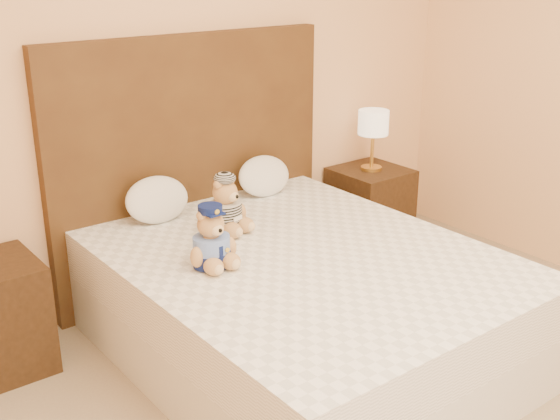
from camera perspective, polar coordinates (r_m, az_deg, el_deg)
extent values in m
cube|color=#F2B884|center=(4.00, -7.82, 11.94)|extent=(4.00, 0.04, 2.70)
cube|color=white|center=(3.56, 1.80, -9.49)|extent=(1.60, 2.00, 0.30)
cube|color=white|center=(3.43, 1.86, -5.49)|extent=(1.60, 2.00, 0.25)
cube|color=#4C3217|center=(4.09, -7.14, 3.54)|extent=(1.75, 0.08, 1.50)
cube|color=#392312|center=(4.82, 7.28, 0.16)|extent=(0.45, 0.45, 0.55)
cylinder|color=gold|center=(4.73, 7.43, 3.41)|extent=(0.14, 0.14, 0.02)
cylinder|color=gold|center=(4.69, 7.50, 4.93)|extent=(0.02, 0.02, 0.26)
cylinder|color=beige|center=(4.65, 7.60, 7.07)|extent=(0.20, 0.20, 0.16)
ellipsoid|color=white|center=(3.81, -9.97, 1.01)|extent=(0.37, 0.24, 0.26)
ellipsoid|color=white|center=(4.17, -1.30, 2.93)|extent=(0.35, 0.23, 0.25)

